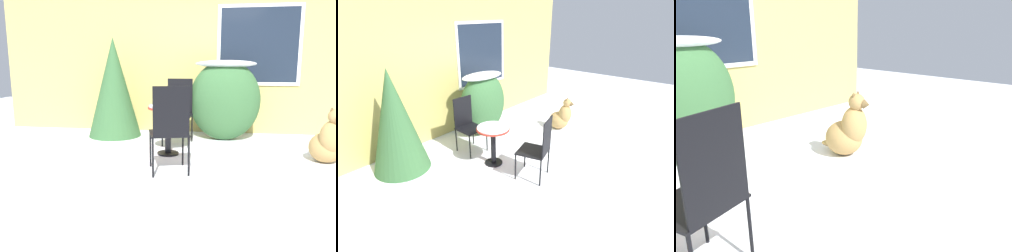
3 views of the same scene
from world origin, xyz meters
The scene contains 8 objects.
ground_plane centered at (0.00, 0.00, 0.00)m, with size 16.00×16.00×0.00m, color white.
house_wall centered at (0.06, 2.20, 1.64)m, with size 8.00×0.10×3.28m.
shrub_left centered at (0.35, 1.55, 0.72)m, with size 1.20×0.62×1.37m.
evergreen_bush centered at (-1.62, 1.61, 0.88)m, with size 0.95×0.95×1.77m.
patio_table centered at (-0.47, 0.49, 0.55)m, with size 0.58×0.58×0.72m.
patio_chair_near_table centered at (-0.40, 1.23, 0.57)m, with size 0.48×0.48×1.06m.
patio_chair_far_side centered at (-0.33, -0.36, 0.57)m, with size 0.56×0.56×1.06m.
dog centered at (1.69, 0.35, 0.28)m, with size 0.51×0.64×0.76m.
Camera 1 is at (0.19, -4.11, 1.31)m, focal length 35.00 mm.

